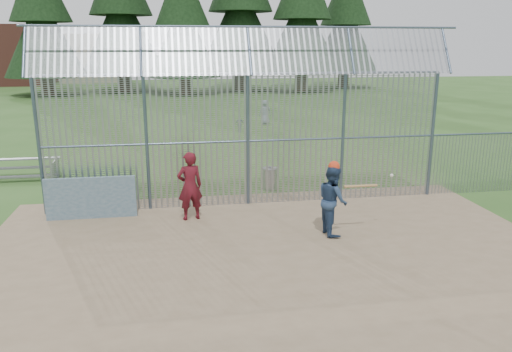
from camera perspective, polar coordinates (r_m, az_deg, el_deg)
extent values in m
plane|color=#2D511E|center=(12.39, 1.52, -8.19)|extent=(120.00, 120.00, 0.00)
cube|color=#756047|center=(11.93, 1.98, -9.07)|extent=(14.00, 10.00, 0.02)
cube|color=#38566B|center=(14.91, -18.33, -2.39)|extent=(2.50, 0.12, 1.20)
imported|color=navy|center=(13.08, 8.76, -2.73)|extent=(0.75, 0.93, 1.83)
imported|color=maroon|center=(14.08, -7.57, -1.14)|extent=(0.80, 0.62, 1.95)
imported|color=slate|center=(30.96, 1.05, 7.32)|extent=(0.77, 0.52, 1.53)
imported|color=slate|center=(28.31, -1.87, 5.95)|extent=(0.55, 0.26, 0.91)
sphere|color=red|center=(12.84, 8.91, 1.07)|extent=(0.29, 0.29, 0.29)
cylinder|color=#AA7F4C|center=(13.06, 11.95, -1.12)|extent=(0.85, 0.07, 0.07)
sphere|color=#AA7F4C|center=(12.92, 10.17, -1.21)|extent=(0.09, 0.09, 0.09)
sphere|color=white|center=(13.38, 15.25, 0.07)|extent=(0.09, 0.09, 0.09)
cylinder|color=#9A9DA2|center=(17.12, 1.55, -0.36)|extent=(0.52, 0.52, 0.70)
cylinder|color=#9EA0A5|center=(17.03, 1.55, 0.84)|extent=(0.56, 0.56, 0.05)
sphere|color=#9EA0A5|center=(17.02, 1.56, 1.01)|extent=(0.10, 0.10, 0.10)
cube|color=gray|center=(19.99, -25.96, -0.10)|extent=(3.00, 0.25, 0.05)
cube|color=slate|center=(20.26, -25.77, 0.84)|extent=(3.00, 0.25, 0.05)
cube|color=gray|center=(20.54, -25.59, 1.75)|extent=(3.00, 0.25, 0.05)
cube|color=slate|center=(19.93, -21.89, 0.74)|extent=(0.06, 0.90, 0.70)
cylinder|color=#47566B|center=(15.44, -23.56, 2.99)|extent=(0.10, 0.10, 4.00)
cylinder|color=#47566B|center=(14.98, -12.37, 3.56)|extent=(0.10, 0.10, 4.00)
cylinder|color=#47566B|center=(15.12, -0.93, 4.01)|extent=(0.10, 0.10, 4.00)
cylinder|color=#47566B|center=(15.83, 9.90, 4.29)|extent=(0.10, 0.10, 4.00)
cylinder|color=#47566B|center=(17.05, 19.50, 4.40)|extent=(0.10, 0.10, 4.00)
cylinder|color=#47566B|center=(14.87, -0.96, 11.60)|extent=(12.00, 0.07, 0.07)
cylinder|color=#47566B|center=(15.12, -0.93, 4.01)|extent=(12.00, 0.06, 0.06)
cube|color=gray|center=(15.12, -0.93, 4.01)|extent=(12.00, 0.02, 4.00)
cube|color=gray|center=(14.48, -0.75, 14.08)|extent=(12.00, 0.77, 1.31)
cylinder|color=#47566B|center=(17.25, 19.22, 1.14)|extent=(0.08, 0.08, 2.00)
cylinder|color=#332319|center=(52.64, -22.72, 10.16)|extent=(1.19, 1.19, 3.06)
cylinder|color=#332319|center=(54.49, -14.73, 11.13)|extent=(1.33, 1.33, 3.42)
cylinder|color=#332319|center=(50.31, -8.17, 10.88)|extent=(1.12, 1.12, 2.88)
cylinder|color=#332319|center=(53.75, -1.73, 11.65)|extent=(1.40, 1.40, 3.60)
cylinder|color=#332319|center=(52.95, 5.15, 11.35)|extent=(1.26, 1.26, 3.24)
cylinder|color=#332319|center=(58.52, 9.96, 11.44)|extent=(1.19, 1.19, 3.06)
cube|color=brown|center=(69.10, -26.71, 12.25)|extent=(10.00, 8.00, 7.00)
cube|color=#B2A58C|center=(69.90, -17.91, 12.70)|extent=(8.00, 7.00, 6.00)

